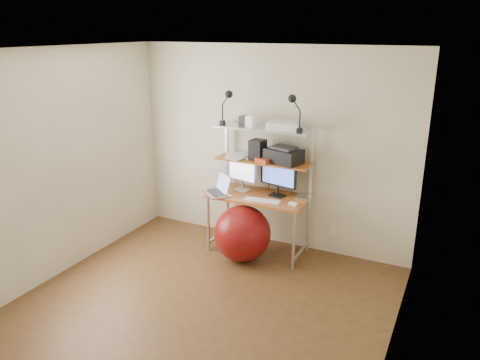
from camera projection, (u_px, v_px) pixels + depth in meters
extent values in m
plane|color=brown|center=(199.00, 309.00, 4.67)|extent=(3.60, 3.60, 0.00)
plane|color=white|center=(191.00, 50.00, 3.89)|extent=(3.60, 3.60, 0.00)
plane|color=beige|center=(271.00, 148.00, 5.82)|extent=(3.60, 0.00, 3.60)
plane|color=beige|center=(35.00, 283.00, 2.75)|extent=(3.60, 0.00, 3.60)
plane|color=beige|center=(52.00, 167.00, 5.04)|extent=(0.00, 3.60, 3.60)
plane|color=beige|center=(399.00, 227.00, 3.53)|extent=(0.00, 3.60, 3.60)
cube|color=#BA5B24|center=(259.00, 196.00, 5.67)|extent=(1.20, 0.60, 0.03)
cylinder|color=silver|center=(208.00, 224.00, 5.80)|extent=(0.04, 0.04, 0.71)
cylinder|color=silver|center=(228.00, 210.00, 6.25)|extent=(0.04, 0.04, 0.71)
cylinder|color=silver|center=(294.00, 241.00, 5.33)|extent=(0.04, 0.04, 0.71)
cylinder|color=silver|center=(308.00, 225.00, 5.77)|extent=(0.04, 0.04, 0.71)
cube|color=silver|center=(227.00, 152.00, 6.00)|extent=(0.03, 0.04, 0.84)
cube|color=silver|center=(312.00, 163.00, 5.52)|extent=(0.03, 0.04, 0.84)
cube|color=#BA5B24|center=(263.00, 161.00, 5.65)|extent=(1.18, 0.34, 0.02)
cube|color=silver|center=(264.00, 128.00, 5.53)|extent=(1.18, 0.34, 0.02)
cube|color=white|center=(333.00, 231.00, 5.74)|extent=(0.08, 0.01, 0.12)
cube|color=silver|center=(242.00, 190.00, 5.84)|extent=(0.21, 0.18, 0.01)
cylinder|color=silver|center=(242.00, 185.00, 5.83)|extent=(0.03, 0.03, 0.10)
cube|color=silver|center=(242.00, 169.00, 5.77)|extent=(0.41, 0.11, 0.31)
plane|color=white|center=(242.00, 170.00, 5.76)|extent=(0.36, 0.07, 0.37)
cube|color=black|center=(277.00, 195.00, 5.65)|extent=(0.20, 0.17, 0.01)
cylinder|color=black|center=(278.00, 190.00, 5.64)|extent=(0.03, 0.03, 0.11)
cube|color=black|center=(278.00, 174.00, 5.58)|extent=(0.48, 0.12, 0.29)
plane|color=#436EE4|center=(278.00, 175.00, 5.57)|extent=(0.43, 0.08, 0.44)
cube|color=#B6B5BA|center=(216.00, 193.00, 5.71)|extent=(0.44, 0.43, 0.02)
cube|color=#2F2E31|center=(216.00, 193.00, 5.70)|extent=(0.34, 0.32, 0.00)
cube|color=#B6B5BA|center=(226.00, 182.00, 5.71)|extent=(0.33, 0.29, 0.24)
plane|color=#7695C5|center=(226.00, 182.00, 5.71)|extent=(0.31, 0.28, 0.32)
cube|color=white|center=(262.00, 200.00, 5.48)|extent=(0.44, 0.16, 0.01)
cube|color=white|center=(293.00, 204.00, 5.36)|extent=(0.11, 0.08, 0.03)
cube|color=#B6B5BA|center=(305.00, 197.00, 5.55)|extent=(0.19, 0.19, 0.04)
cube|color=black|center=(250.00, 198.00, 5.56)|extent=(0.09, 0.14, 0.01)
cube|color=black|center=(284.00, 156.00, 5.51)|extent=(0.47, 0.38, 0.17)
cube|color=#2F2E31|center=(284.00, 148.00, 5.48)|extent=(0.32, 0.27, 0.03)
cube|color=black|center=(258.00, 150.00, 5.63)|extent=(0.19, 0.19, 0.25)
cube|color=#AD381B|center=(264.00, 160.00, 5.54)|extent=(0.21, 0.17, 0.05)
cube|color=white|center=(284.00, 126.00, 5.41)|extent=(0.41, 0.30, 0.09)
cube|color=silver|center=(284.00, 121.00, 5.39)|extent=(0.35, 0.24, 0.01)
cube|color=white|center=(251.00, 121.00, 5.55)|extent=(0.13, 0.12, 0.13)
cube|color=#2F2E31|center=(244.00, 120.00, 5.66)|extent=(0.11, 0.11, 0.11)
cube|color=black|center=(223.00, 123.00, 5.68)|extent=(0.05, 0.06, 0.05)
cylinder|color=black|center=(222.00, 113.00, 5.64)|extent=(0.02, 0.02, 0.19)
sphere|color=black|center=(229.00, 94.00, 5.52)|extent=(0.09, 0.09, 0.09)
cube|color=black|center=(299.00, 130.00, 5.26)|extent=(0.05, 0.06, 0.05)
cylinder|color=black|center=(300.00, 120.00, 5.22)|extent=(0.02, 0.02, 0.19)
sphere|color=black|center=(292.00, 99.00, 5.18)|extent=(0.09, 0.09, 0.09)
sphere|color=maroon|center=(243.00, 233.00, 5.57)|extent=(0.68, 0.68, 0.68)
cube|color=white|center=(234.00, 156.00, 5.84)|extent=(0.29, 0.34, 0.00)
cube|color=white|center=(237.00, 157.00, 5.74)|extent=(0.27, 0.32, 0.00)
cube|color=white|center=(237.00, 155.00, 5.84)|extent=(0.24, 0.30, 0.00)
cube|color=white|center=(238.00, 156.00, 5.77)|extent=(0.21, 0.28, 0.00)
cube|color=white|center=(236.00, 155.00, 5.80)|extent=(0.32, 0.35, 0.00)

